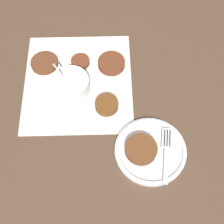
{
  "coord_description": "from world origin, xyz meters",
  "views": [
    {
      "loc": [
        0.53,
        0.08,
        0.8
      ],
      "look_at": [
        0.12,
        0.1,
        0.02
      ],
      "focal_mm": 50.0,
      "sensor_mm": 36.0,
      "label": 1
    }
  ],
  "objects": [
    {
      "name": "fritter_1",
      "position": [
        -0.07,
        0.01,
        0.01
      ],
      "size": [
        0.06,
        0.06,
        0.02
      ],
      "color": "brown",
      "rests_on": "napkin"
    },
    {
      "name": "fritter_2",
      "position": [
        -0.07,
        -0.1,
        0.01
      ],
      "size": [
        0.08,
        0.08,
        0.01
      ],
      "color": "brown",
      "rests_on": "napkin"
    },
    {
      "name": "fork",
      "position": [
        0.24,
        0.24,
        0.02
      ],
      "size": [
        0.16,
        0.05,
        0.0
      ],
      "color": "silver",
      "rests_on": "serving_plate"
    },
    {
      "name": "fritter_on_plate",
      "position": [
        0.24,
        0.17,
        0.03
      ],
      "size": [
        0.09,
        0.09,
        0.02
      ],
      "color": "brown",
      "rests_on": "serving_plate"
    },
    {
      "name": "fritter_0",
      "position": [
        -0.06,
        0.11,
        0.01
      ],
      "size": [
        0.08,
        0.08,
        0.02
      ],
      "color": "brown",
      "rests_on": "napkin"
    },
    {
      "name": "napkin",
      "position": [
        0.0,
        0.01,
        0.0
      ],
      "size": [
        0.37,
        0.34,
        0.0
      ],
      "color": "silver",
      "rests_on": "ground_plane"
    },
    {
      "name": "ground_plane",
      "position": [
        0.0,
        0.0,
        0.0
      ],
      "size": [
        4.0,
        4.0,
        0.0
      ],
      "primitive_type": "plane",
      "color": "#4C3828"
    },
    {
      "name": "serving_plate",
      "position": [
        0.24,
        0.2,
        0.01
      ],
      "size": [
        0.19,
        0.19,
        0.02
      ],
      "color": "silver",
      "rests_on": "ground_plane"
    },
    {
      "name": "fritter_3",
      "position": [
        0.09,
        0.09,
        0.01
      ],
      "size": [
        0.07,
        0.07,
        0.02
      ],
      "color": "brown",
      "rests_on": "napkin"
    },
    {
      "name": "sauce_bowl",
      "position": [
        0.03,
        -0.01,
        0.03
      ],
      "size": [
        0.12,
        0.11,
        0.09
      ],
      "color": "silver",
      "rests_on": "napkin"
    }
  ]
}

